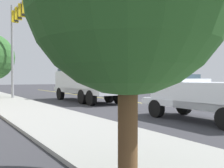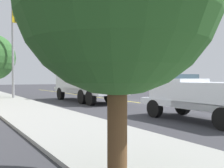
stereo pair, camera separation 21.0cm
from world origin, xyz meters
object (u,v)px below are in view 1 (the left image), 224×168
Objects in this scene: traffic_cone_mid_front at (82,93)px; traffic_signal_mast at (17,28)px; passing_minivan at (95,86)px; utility_bucket_truck at (86,81)px; service_pickup_truck at (202,95)px.

traffic_signal_mast is (-1.09, 6.10, 5.58)m from traffic_cone_mid_front.
traffic_cone_mid_front is 0.10× the size of traffic_signal_mast.
utility_bucket_truck is at bearing 153.20° from passing_minivan.
traffic_cone_mid_front is (15.55, -0.08, -0.70)m from service_pickup_truck.
service_pickup_truck reaches higher than passing_minivan.
passing_minivan is at bearing -61.14° from traffic_signal_mast.
utility_bucket_truck reaches higher than passing_minivan.
traffic_cone_mid_front is 8.34m from traffic_signal_mast.
traffic_signal_mast reaches higher than utility_bucket_truck.
utility_bucket_truck is 1.45× the size of service_pickup_truck.
passing_minivan is (19.44, -3.03, -0.15)m from service_pickup_truck.
service_pickup_truck is 19.68m from passing_minivan.
traffic_cone_mid_front is at bearing -0.28° from service_pickup_truck.
utility_bucket_truck is 9.36m from passing_minivan.
passing_minivan is at bearing -26.80° from utility_bucket_truck.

